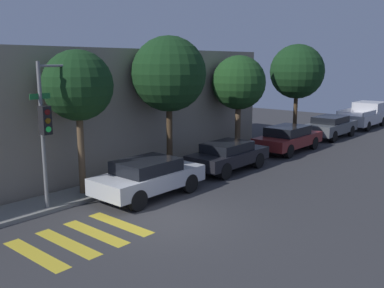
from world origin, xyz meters
name	(u,v)px	position (x,y,z in m)	size (l,w,h in m)	color
ground_plane	(165,220)	(0.00, 0.00, 0.00)	(60.00, 60.00, 0.00)	#333335
sidewalk	(88,192)	(0.00, 4.00, 0.07)	(26.00, 1.60, 0.14)	slate
building_row	(25,113)	(0.00, 8.20, 2.70)	(26.00, 6.00, 5.41)	gray
crosswalk	(81,238)	(-2.55, 0.80, 0.00)	(3.24, 2.60, 0.00)	gold
traffic_light_pole	(57,110)	(-1.50, 3.37, 3.31)	(2.54, 0.56, 4.87)	slate
sedan_near_corner	(148,176)	(1.29, 2.10, 0.76)	(4.23, 1.89, 1.39)	#B7BABF
sedan_middle	(228,155)	(6.22, 2.10, 0.73)	(4.20, 1.74, 1.32)	black
sedan_far_end	(288,138)	(11.80, 2.10, 0.76)	(4.68, 1.89, 1.41)	maroon
sedan_tail_of_row	(331,126)	(17.47, 2.10, 0.77)	(4.61, 1.86, 1.41)	#4C5156
pickup_truck	(364,115)	(23.67, 2.10, 0.92)	(5.25, 2.13, 1.81)	#BCBCC1
tree_near_corner	(78,86)	(-0.26, 3.93, 4.01)	(2.48, 2.48, 5.28)	brown
tree_midblock	(169,74)	(4.34, 3.93, 4.32)	(3.23, 3.23, 5.95)	#42301E
tree_far_end	(239,83)	(9.61, 3.93, 3.76)	(2.82, 2.82, 5.19)	brown
tree_behind_truck	(297,72)	(16.10, 3.93, 4.22)	(3.43, 3.43, 5.95)	#42301E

